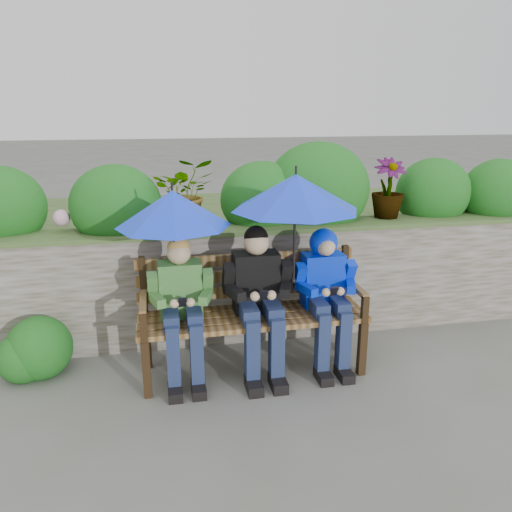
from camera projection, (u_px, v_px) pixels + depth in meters
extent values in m
plane|color=#555748|center=(258.00, 373.00, 3.99)|extent=(60.00, 60.00, 0.00)
cube|color=brown|center=(242.00, 283.00, 4.55)|extent=(8.00, 0.40, 1.00)
cube|color=#2C4821|center=(242.00, 229.00, 4.40)|extent=(8.00, 0.42, 0.04)
cube|color=#2C4821|center=(224.00, 249.00, 5.68)|extent=(8.00, 2.00, 0.96)
ellipsoid|color=#1D5B1B|center=(116.00, 206.00, 4.25)|extent=(0.78, 0.62, 0.70)
ellipsoid|color=#1D5B1B|center=(262.00, 199.00, 4.57)|extent=(0.77, 0.61, 0.69)
ellipsoid|color=#1D5B1B|center=(318.00, 190.00, 4.67)|extent=(0.99, 0.79, 0.89)
ellipsoid|color=#1D5B1B|center=(433.00, 193.00, 4.92)|extent=(0.76, 0.61, 0.68)
ellipsoid|color=#1D5B1B|center=(498.00, 192.00, 4.96)|extent=(0.74, 0.59, 0.67)
sphere|color=#C590AD|center=(61.00, 218.00, 4.17)|extent=(0.14, 0.14, 0.14)
sphere|color=#C590AD|center=(243.00, 211.00, 4.46)|extent=(0.14, 0.14, 0.14)
sphere|color=#C590AD|center=(453.00, 202.00, 4.85)|extent=(0.14, 0.14, 0.14)
imported|color=#1D5B1B|center=(185.00, 193.00, 4.31)|extent=(0.54, 0.47, 0.60)
imported|color=#1D5B1B|center=(388.00, 188.00, 4.67)|extent=(0.31, 0.31, 0.56)
sphere|color=#1D5B1B|center=(39.00, 348.00, 3.94)|extent=(0.51, 0.51, 0.51)
sphere|color=#1D5B1B|center=(23.00, 357.00, 3.88)|extent=(0.41, 0.41, 0.41)
cube|color=black|center=(147.00, 370.00, 3.60)|extent=(0.06, 0.06, 0.44)
cube|color=black|center=(147.00, 342.00, 4.02)|extent=(0.06, 0.06, 0.44)
cube|color=black|center=(362.00, 349.00, 3.91)|extent=(0.06, 0.06, 0.44)
cube|color=black|center=(342.00, 325.00, 4.33)|extent=(0.06, 0.06, 0.44)
cube|color=brown|center=(258.00, 328.00, 3.72)|extent=(1.78, 0.10, 0.04)
cube|color=brown|center=(255.00, 321.00, 3.84)|extent=(1.78, 0.10, 0.04)
cube|color=brown|center=(251.00, 314.00, 3.96)|extent=(1.78, 0.10, 0.04)
cube|color=brown|center=(249.00, 308.00, 4.08)|extent=(1.78, 0.10, 0.04)
cube|color=black|center=(143.00, 287.00, 3.90)|extent=(0.05, 0.05, 0.49)
cube|color=brown|center=(143.00, 302.00, 3.68)|extent=(0.05, 0.46, 0.04)
cube|color=black|center=(144.00, 328.00, 3.51)|extent=(0.05, 0.05, 0.22)
cube|color=black|center=(344.00, 274.00, 4.21)|extent=(0.05, 0.05, 0.49)
cube|color=brown|center=(355.00, 287.00, 3.99)|extent=(0.05, 0.46, 0.04)
cube|color=black|center=(365.00, 310.00, 3.82)|extent=(0.05, 0.05, 0.22)
cube|color=brown|center=(247.00, 291.00, 4.09)|extent=(1.78, 0.03, 0.09)
cube|color=brown|center=(247.00, 275.00, 4.05)|extent=(1.78, 0.03, 0.09)
cube|color=brown|center=(247.00, 259.00, 4.01)|extent=(1.78, 0.03, 0.09)
cube|color=#3E7532|center=(180.00, 289.00, 3.82)|extent=(0.32, 0.19, 0.44)
sphere|color=tan|center=(179.00, 253.00, 3.71)|extent=(0.18, 0.18, 0.18)
sphere|color=#C39140|center=(179.00, 248.00, 3.71)|extent=(0.17, 0.17, 0.17)
cube|color=#18284D|center=(171.00, 318.00, 3.71)|extent=(0.11, 0.30, 0.11)
cube|color=#18284D|center=(174.00, 360.00, 3.64)|extent=(0.09, 0.10, 0.54)
cube|color=black|center=(175.00, 392.00, 3.65)|extent=(0.10, 0.21, 0.08)
cube|color=#18284D|center=(194.00, 316.00, 3.74)|extent=(0.11, 0.30, 0.11)
cube|color=#18284D|center=(197.00, 358.00, 3.67)|extent=(0.09, 0.10, 0.54)
cube|color=black|center=(199.00, 390.00, 3.69)|extent=(0.10, 0.21, 0.08)
cube|color=#3E7532|center=(153.00, 286.00, 3.72)|extent=(0.08, 0.17, 0.24)
cube|color=#3E7532|center=(157.00, 300.00, 3.63)|extent=(0.12, 0.20, 0.07)
sphere|color=tan|center=(174.00, 304.00, 3.57)|extent=(0.07, 0.07, 0.07)
cube|color=#3E7532|center=(208.00, 283.00, 3.79)|extent=(0.08, 0.17, 0.24)
cube|color=#3E7532|center=(206.00, 297.00, 3.69)|extent=(0.12, 0.20, 0.07)
sphere|color=tan|center=(190.00, 302.00, 3.59)|extent=(0.07, 0.07, 0.07)
cube|color=black|center=(182.00, 302.00, 3.57)|extent=(0.06, 0.07, 0.09)
cube|color=black|center=(256.00, 282.00, 3.92)|extent=(0.35, 0.21, 0.48)
sphere|color=tan|center=(256.00, 242.00, 3.81)|extent=(0.20, 0.20, 0.20)
sphere|color=black|center=(256.00, 238.00, 3.81)|extent=(0.19, 0.19, 0.19)
cube|color=#18284D|center=(248.00, 312.00, 3.80)|extent=(0.12, 0.33, 0.12)
cube|color=#18284D|center=(252.00, 354.00, 3.72)|extent=(0.10, 0.11, 0.55)
cube|color=black|center=(254.00, 386.00, 3.73)|extent=(0.11, 0.23, 0.08)
cube|color=#18284D|center=(272.00, 310.00, 3.83)|extent=(0.12, 0.33, 0.12)
cube|color=#18284D|center=(276.00, 352.00, 3.76)|extent=(0.10, 0.11, 0.55)
cube|color=black|center=(278.00, 383.00, 3.77)|extent=(0.11, 0.23, 0.08)
cube|color=black|center=(229.00, 278.00, 3.81)|extent=(0.08, 0.19, 0.26)
cube|color=black|center=(235.00, 293.00, 3.71)|extent=(0.13, 0.22, 0.07)
sphere|color=tan|center=(255.00, 296.00, 3.65)|extent=(0.07, 0.07, 0.07)
cube|color=black|center=(285.00, 275.00, 3.90)|extent=(0.08, 0.19, 0.26)
cube|color=black|center=(285.00, 290.00, 3.79)|extent=(0.13, 0.22, 0.07)
sphere|color=tan|center=(271.00, 295.00, 3.67)|extent=(0.07, 0.07, 0.07)
cube|color=black|center=(264.00, 295.00, 3.65)|extent=(0.06, 0.07, 0.09)
cube|color=#0032E5|center=(322.00, 280.00, 4.03)|extent=(0.32, 0.19, 0.44)
sphere|color=tan|center=(325.00, 245.00, 3.93)|extent=(0.18, 0.18, 0.18)
sphere|color=#0032E5|center=(323.00, 242.00, 3.95)|extent=(0.23, 0.23, 0.23)
sphere|color=tan|center=(326.00, 247.00, 3.89)|extent=(0.14, 0.14, 0.14)
cube|color=#18284D|center=(317.00, 306.00, 3.92)|extent=(0.11, 0.30, 0.11)
cube|color=#18284D|center=(322.00, 346.00, 3.85)|extent=(0.09, 0.10, 0.54)
cube|color=black|center=(323.00, 376.00, 3.87)|extent=(0.10, 0.21, 0.08)
cube|color=#18284D|center=(338.00, 304.00, 3.95)|extent=(0.11, 0.30, 0.11)
cube|color=#18284D|center=(343.00, 344.00, 3.89)|extent=(0.09, 0.10, 0.54)
cube|color=black|center=(344.00, 374.00, 3.90)|extent=(0.10, 0.21, 0.08)
cube|color=#0032E5|center=(300.00, 276.00, 3.93)|extent=(0.08, 0.17, 0.24)
cube|color=#0032E5|center=(308.00, 290.00, 3.84)|extent=(0.12, 0.20, 0.07)
sphere|color=tan|center=(326.00, 292.00, 3.78)|extent=(0.07, 0.07, 0.07)
cube|color=#0032E5|center=(349.00, 273.00, 4.01)|extent=(0.08, 0.17, 0.24)
cube|color=#0032E5|center=(351.00, 286.00, 3.91)|extent=(0.12, 0.20, 0.07)
sphere|color=tan|center=(340.00, 291.00, 3.80)|extent=(0.07, 0.07, 0.07)
cube|color=black|center=(334.00, 291.00, 3.78)|extent=(0.06, 0.07, 0.09)
cone|color=#1235EF|center=(173.00, 209.00, 3.58)|extent=(0.84, 0.84, 0.26)
cylinder|color=black|center=(172.00, 186.00, 3.54)|extent=(0.02, 0.02, 0.06)
cylinder|color=black|center=(175.00, 250.00, 3.67)|extent=(0.02, 0.02, 0.62)
sphere|color=black|center=(177.00, 289.00, 3.76)|extent=(0.04, 0.04, 0.04)
cone|color=#1235EF|center=(295.00, 192.00, 3.68)|extent=(0.97, 0.97, 0.27)
cylinder|color=black|center=(296.00, 170.00, 3.63)|extent=(0.02, 0.02, 0.06)
cylinder|color=black|center=(294.00, 238.00, 3.78)|extent=(0.02, 0.02, 0.69)
sphere|color=black|center=(293.00, 281.00, 3.88)|extent=(0.04, 0.04, 0.04)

